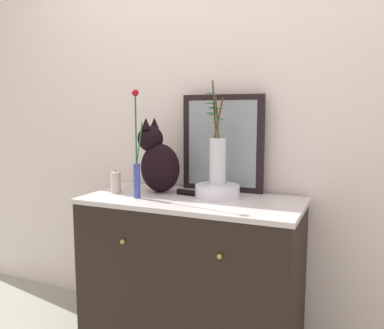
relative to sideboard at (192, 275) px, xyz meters
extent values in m
cube|color=silver|center=(0.00, 0.35, 0.88)|extent=(4.40, 0.08, 2.60)
cube|color=black|center=(0.00, 0.00, -0.01)|extent=(1.13, 0.54, 0.82)
cube|color=silver|center=(0.00, 0.00, 0.41)|extent=(1.16, 0.55, 0.02)
sphere|color=#B79338|center=(-0.26, -0.28, 0.24)|extent=(0.02, 0.02, 0.02)
sphere|color=#B79338|center=(0.26, -0.28, 0.24)|extent=(0.02, 0.02, 0.02)
cube|color=black|center=(0.08, 0.25, 0.70)|extent=(0.48, 0.03, 0.55)
cube|color=gray|center=(0.08, 0.24, 0.70)|extent=(0.40, 0.01, 0.49)
ellipsoid|color=black|center=(-0.23, 0.08, 0.56)|extent=(0.26, 0.21, 0.28)
sphere|color=black|center=(-0.30, 0.09, 0.73)|extent=(0.15, 0.15, 0.15)
cone|color=black|center=(-0.30, 0.05, 0.81)|extent=(0.06, 0.06, 0.07)
cone|color=black|center=(-0.29, 0.13, 0.81)|extent=(0.06, 0.06, 0.07)
cylinder|color=black|center=(-0.03, 0.06, 0.44)|extent=(0.16, 0.05, 0.03)
cylinder|color=#394796|center=(-0.27, -0.11, 0.52)|extent=(0.04, 0.04, 0.18)
cylinder|color=#25592A|center=(-0.27, -0.11, 0.78)|extent=(0.01, 0.01, 0.35)
sphere|color=#A4101D|center=(-0.27, -0.11, 0.98)|extent=(0.04, 0.04, 0.04)
cylinder|color=#215F30|center=(-0.25, -0.11, 0.72)|extent=(0.04, 0.01, 0.21)
cylinder|color=white|center=(0.11, 0.08, 0.46)|extent=(0.24, 0.24, 0.07)
cylinder|color=silver|center=(0.11, 0.08, 0.62)|extent=(0.09, 0.09, 0.25)
cylinder|color=#543A1A|center=(0.12, 0.06, 0.80)|extent=(0.03, 0.02, 0.32)
ellipsoid|color=#255329|center=(0.13, 0.04, 0.84)|extent=(0.08, 0.06, 0.01)
ellipsoid|color=#215822|center=(0.11, 0.06, 0.90)|extent=(0.08, 0.06, 0.01)
cylinder|color=brown|center=(0.10, 0.07, 0.84)|extent=(0.05, 0.05, 0.40)
ellipsoid|color=#1E5827|center=(0.09, 0.05, 0.87)|extent=(0.08, 0.06, 0.01)
ellipsoid|color=#23622C|center=(0.08, 0.05, 0.92)|extent=(0.07, 0.08, 0.01)
ellipsoid|color=#216331|center=(0.08, 0.05, 0.97)|extent=(0.08, 0.06, 0.01)
cylinder|color=#503C1E|center=(0.10, 0.09, 0.80)|extent=(0.06, 0.05, 0.31)
ellipsoid|color=#1B5F2F|center=(0.09, 0.12, 0.82)|extent=(0.05, 0.07, 0.01)
ellipsoid|color=#226222|center=(0.05, 0.15, 0.86)|extent=(0.05, 0.07, 0.01)
ellipsoid|color=#2D4F2C|center=(0.07, 0.14, 0.90)|extent=(0.04, 0.07, 0.01)
cylinder|color=beige|center=(-0.45, -0.05, 0.48)|extent=(0.05, 0.05, 0.12)
cylinder|color=black|center=(-0.45, -0.05, 0.55)|extent=(0.00, 0.00, 0.01)
camera|label=1|loc=(0.81, -1.87, 0.87)|focal=36.86mm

